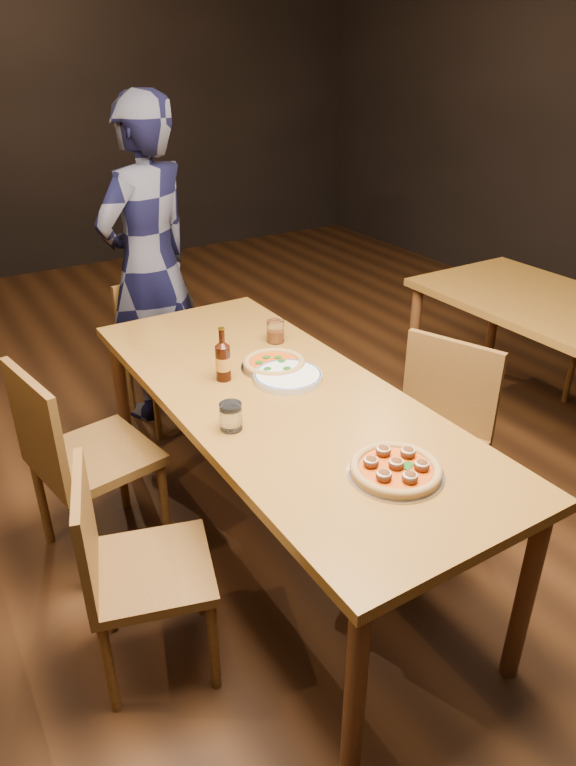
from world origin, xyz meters
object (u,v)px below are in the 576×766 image
pizza_meatball (396,468)px  pizza_margherita (274,364)px  chair_end (166,353)px  water_glass (231,416)px  table_main (281,411)px  chair_main_e (425,446)px  beer_bottle (223,362)px  amber_glass (275,331)px  plate_stack (288,377)px  chair_main_nw (152,569)px  diner (150,265)px  chair_main_sw (95,455)px

pizza_meatball → pizza_margherita: 0.83m
chair_end → water_glass: (-0.30, -1.39, 0.39)m
table_main → water_glass: (-0.27, -0.12, 0.12)m
chair_main_e → beer_bottle: size_ratio=4.19×
pizza_margherita → amber_glass: amber_glass is taller
pizza_meatball → amber_glass: 1.07m
chair_end → pizza_margherita: (0.07, -1.06, 0.36)m
beer_bottle → table_main: bearing=-60.1°
amber_glass → water_glass: bearing=-132.5°
table_main → chair_end: bearing=88.8°
plate_stack → chair_main_nw: bearing=-154.8°
pizza_meatball → diner: diner is taller
water_glass → pizza_margherita: bearing=42.0°
plate_stack → amber_glass: bearing=66.6°
beer_bottle → water_glass: beer_bottle is taller
chair_end → beer_bottle: size_ratio=3.85×
chair_main_nw → chair_main_e: bearing=-71.6°
chair_main_e → beer_bottle: beer_bottle is taller
pizza_margherita → diner: bearing=92.9°
chair_end → plate_stack: bearing=-92.5°
diner → pizza_margherita: bearing=69.2°
chair_main_sw → water_glass: (0.35, -0.53, 0.34)m
chair_main_sw → chair_main_e: bearing=-128.0°
chair_main_sw → chair_end: chair_main_sw is taller
table_main → water_glass: bearing=-156.1°
table_main → chair_main_sw: bearing=146.6°
amber_glass → pizza_margherita: bearing=-122.0°
table_main → beer_bottle: beer_bottle is taller
chair_end → water_glass: bearing=-107.4°
chair_main_e → water_glass: 0.91m
chair_main_sw → beer_bottle: bearing=-120.7°
chair_end → diner: (0.01, 0.15, 0.46)m
beer_bottle → diner: (0.16, 1.20, 0.04)m
plate_stack → beer_bottle: size_ratio=1.25×
chair_main_sw → beer_bottle: 0.64m
pizza_margherita → diner: 1.21m
chair_main_e → water_glass: bearing=-118.1°
plate_stack → amber_glass: amber_glass is taller
chair_main_sw → pizza_margherita: chair_main_sw is taller
chair_main_e → chair_end: size_ratio=1.09×
beer_bottle → water_glass: 0.37m
beer_bottle → water_glass: bearing=-112.8°
chair_main_nw → pizza_margherita: size_ratio=3.03×
chair_end → beer_bottle: (-0.15, -1.05, 0.42)m
chair_main_e → plate_stack: 0.65m
pizza_margherita → diner: (-0.06, 1.21, 0.10)m
chair_main_nw → chair_main_sw: 0.67m
pizza_meatball → water_glass: bearing=121.4°
beer_bottle → water_glass: size_ratio=2.20×
plate_stack → water_glass: water_glass is taller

